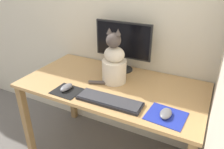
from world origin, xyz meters
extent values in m
cube|color=beige|center=(0.00, 0.38, 1.25)|extent=(7.00, 0.04, 2.50)
cube|color=tan|center=(0.00, 0.00, 0.71)|extent=(1.34, 0.70, 0.02)
cube|color=olive|center=(-0.63, -0.31, 0.35)|extent=(0.05, 0.05, 0.70)
cube|color=olive|center=(-0.63, 0.31, 0.35)|extent=(0.05, 0.05, 0.70)
cube|color=olive|center=(0.63, 0.31, 0.35)|extent=(0.05, 0.05, 0.70)
cylinder|color=black|center=(-0.04, 0.26, 0.73)|extent=(0.17, 0.17, 0.01)
cylinder|color=black|center=(-0.04, 0.26, 0.79)|extent=(0.04, 0.04, 0.11)
cube|color=black|center=(-0.04, 0.26, 0.99)|extent=(0.47, 0.02, 0.29)
cube|color=black|center=(-0.04, 0.25, 0.99)|extent=(0.44, 0.00, 0.27)
cube|color=black|center=(0.09, -0.23, 0.74)|extent=(0.43, 0.14, 0.02)
cube|color=#333338|center=(0.09, -0.23, 0.75)|extent=(0.42, 0.13, 0.01)
cube|color=black|center=(-0.23, -0.24, 0.73)|extent=(0.19, 0.17, 0.00)
cube|color=#1E2D9E|center=(0.46, -0.21, 0.73)|extent=(0.23, 0.21, 0.00)
ellipsoid|color=slate|center=(-0.25, -0.23, 0.75)|extent=(0.06, 0.11, 0.03)
ellipsoid|color=slate|center=(0.45, -0.21, 0.75)|extent=(0.07, 0.11, 0.03)
cylinder|color=beige|center=(-0.01, 0.04, 0.81)|extent=(0.18, 0.18, 0.17)
ellipsoid|color=beige|center=(-0.01, 0.04, 0.94)|extent=(0.15, 0.13, 0.12)
sphere|color=#4C423D|center=(-0.01, 0.03, 1.05)|extent=(0.11, 0.11, 0.11)
cone|color=#4C423D|center=(-0.04, 0.03, 1.12)|extent=(0.04, 0.04, 0.04)
cone|color=#4C423D|center=(0.03, 0.03, 1.12)|extent=(0.04, 0.04, 0.04)
cylinder|color=#4C423D|center=(-0.05, -0.04, 0.74)|extent=(0.23, 0.11, 0.03)
camera|label=1|loc=(0.64, -1.27, 1.51)|focal=35.00mm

